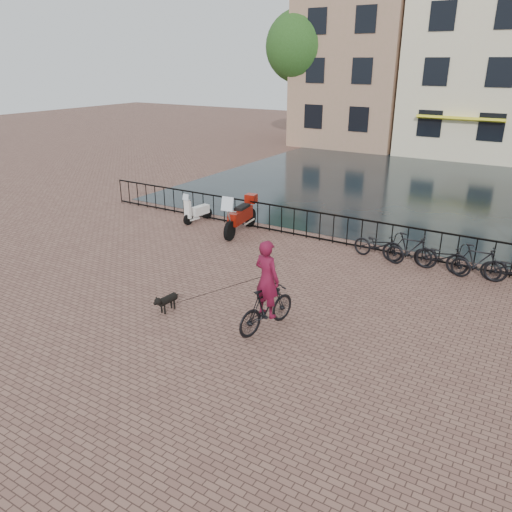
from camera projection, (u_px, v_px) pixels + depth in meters
The scene contains 14 objects.
ground at pixel (183, 352), 10.69m from camera, with size 100.00×100.00×0.00m, color brown.
canal_water at pixel (409, 188), 24.41m from camera, with size 20.00×20.00×0.00m, color black.
railing at pixel (333, 229), 16.85m from camera, with size 20.00×0.05×1.02m.
canal_house_left at pixel (364, 52), 35.79m from camera, with size 7.50×9.00×12.80m.
canal_house_mid at pixel (482, 59), 32.08m from camera, with size 8.00×9.50×11.80m.
tree_far_left at pixel (301, 47), 35.00m from camera, with size 5.04×5.04×9.27m.
cyclist at pixel (267, 291), 11.26m from camera, with size 0.91×1.93×2.54m.
dog at pixel (168, 302), 12.34m from camera, with size 0.30×0.75×0.49m.
motorcycle at pixel (240, 212), 17.74m from camera, with size 0.81×2.29×1.60m.
scooter at pixel (198, 206), 19.09m from camera, with size 0.55×1.36×1.23m.
parked_bike_0 at pixel (379, 245), 15.51m from camera, with size 0.60×1.72×0.90m, color black.
parked_bike_1 at pixel (410, 250), 15.03m from camera, with size 0.47×1.66×1.00m, color black.
parked_bike_2 at pixel (442, 257), 14.59m from camera, with size 0.60×1.72×0.90m, color black.
parked_bike_3 at pixel (477, 262), 14.11m from camera, with size 0.47×1.66×1.00m, color black.
Camera 1 is at (6.16, -7.01, 5.82)m, focal length 35.00 mm.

